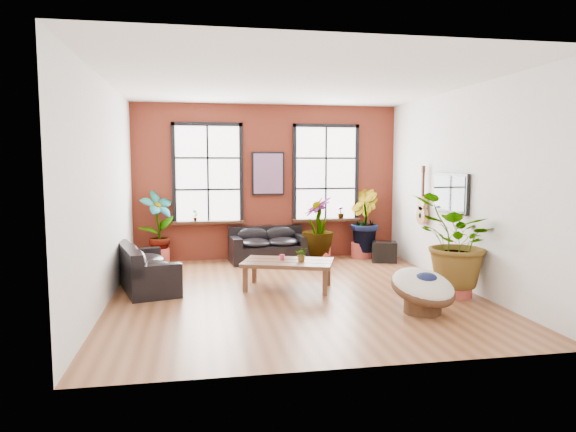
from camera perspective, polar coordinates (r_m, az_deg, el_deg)
name	(u,v)px	position (r m, az deg, el deg)	size (l,w,h in m)	color
room	(293,190)	(8.67, 0.52, 2.95)	(6.04, 6.54, 3.54)	brown
sofa_back	(268,246)	(11.46, -2.24, -3.33)	(1.75, 0.97, 0.77)	black
sofa_left	(144,269)	(9.38, -15.70, -5.68)	(1.28, 2.06, 0.76)	black
coffee_table	(288,264)	(8.99, -0.02, -5.36)	(1.74, 1.33, 0.59)	#472C19
papasan_chair	(423,288)	(7.84, 14.78, -7.79)	(1.20, 1.20, 0.71)	#492C1A
poster	(268,174)	(11.65, -2.22, 4.73)	(0.74, 0.06, 0.98)	black
tv_wall_unit	(442,198)	(10.05, 16.71, 1.96)	(0.13, 1.86, 1.20)	black
media_box	(384,252)	(11.63, 10.61, -3.93)	(0.64, 0.58, 0.45)	black
pot_back_left	(159,256)	(11.53, -14.17, -4.35)	(0.54, 0.54, 0.34)	#B7463B
pot_back_right	(361,250)	(12.04, 8.16, -3.76)	(0.57, 0.57, 0.36)	#B7463B
pot_right_wall	(457,286)	(8.94, 18.27, -7.44)	(0.53, 0.53, 0.35)	#B7463B
pot_mid	(319,254)	(11.45, 3.48, -4.19)	(0.52, 0.52, 0.37)	#B7463B
floor_plant_back_left	(158,224)	(11.42, -14.24, -0.86)	(0.77, 0.52, 1.46)	#2D4F15
floor_plant_back_right	(363,220)	(11.98, 8.34, -0.47)	(0.79, 0.64, 1.44)	#2D4F15
floor_plant_right_wall	(457,242)	(8.76, 18.26, -2.71)	(1.38, 1.19, 1.53)	#2D4F15
floor_plant_mid	(318,226)	(11.35, 3.34, -1.17)	(0.73, 0.73, 1.30)	#2D4F15
table_plant	(302,254)	(8.92, 1.54, -4.27)	(0.22, 0.19, 0.25)	#2D4F15
sill_plant_left	(195,215)	(11.55, -10.30, 0.08)	(0.14, 0.10, 0.27)	#2D4F15
sill_plant_right	(341,213)	(12.01, 5.89, 0.37)	(0.15, 0.15, 0.27)	#2D4F15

